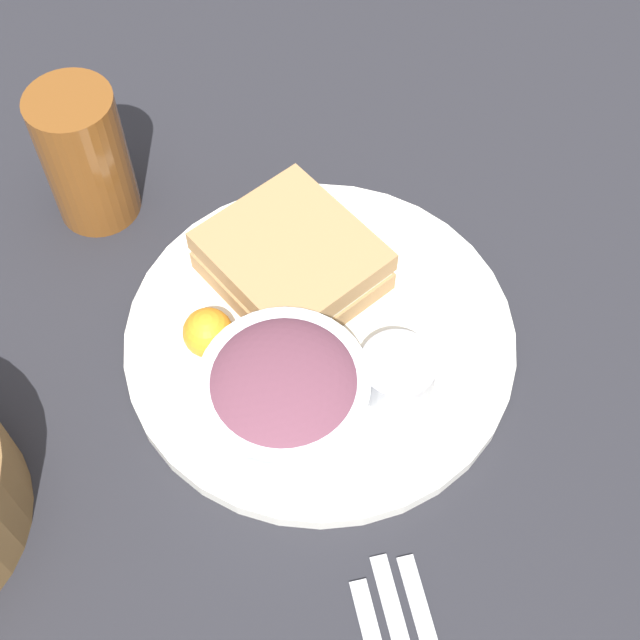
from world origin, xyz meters
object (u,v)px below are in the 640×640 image
at_px(plate, 320,338).
at_px(sandwich, 297,259).
at_px(drink_glass, 85,157).
at_px(salad_bowl, 284,393).
at_px(dressing_cup, 397,373).

distance_m(plate, sandwich, 0.07).
xyz_separation_m(sandwich, drink_glass, (0.15, 0.13, 0.03)).
relative_size(plate, salad_bowl, 2.52).
distance_m(plate, salad_bowl, 0.08).
relative_size(sandwich, drink_glass, 1.21).
bearing_deg(dressing_cup, salad_bowl, 84.92).
distance_m(sandwich, drink_glass, 0.20).
height_order(sandwich, dressing_cup, sandwich).
bearing_deg(salad_bowl, sandwich, -25.93).
xyz_separation_m(plate, sandwich, (0.06, -0.00, 0.03)).
bearing_deg(drink_glass, sandwich, -138.57).
bearing_deg(dressing_cup, drink_glass, 31.01).
relative_size(salad_bowl, drink_glass, 0.96).
height_order(sandwich, drink_glass, drink_glass).
height_order(plate, drink_glass, drink_glass).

